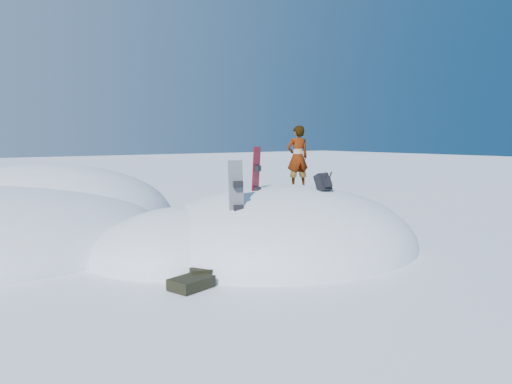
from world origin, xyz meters
TOP-DOWN VIEW (x-y plane):
  - ground at (0.00, 0.00)m, footprint 120.00×120.00m
  - snow_mound at (-0.17, 0.24)m, footprint 8.00×6.00m
  - rock_outcrop at (3.72, 3.01)m, footprint 4.68×4.41m
  - snowboard_red at (-0.81, -0.05)m, footprint 0.32×0.28m
  - snowboard_dark at (-1.84, -0.78)m, footprint 0.37×0.33m
  - backpack at (0.56, -0.83)m, footprint 0.33×0.42m
  - gear_pile at (-3.32, -1.55)m, footprint 0.98×0.75m
  - person at (0.96, 0.54)m, footprint 0.67×0.54m

SIDE VIEW (x-z plane):
  - ground at x=0.00m, z-range 0.00..0.00m
  - snow_mound at x=-0.17m, z-range -1.50..1.50m
  - rock_outcrop at x=3.72m, z-range -0.82..0.85m
  - gear_pile at x=-3.32m, z-range 0.00..0.25m
  - snowboard_dark at x=-1.84m, z-range 0.60..2.20m
  - backpack at x=0.56m, z-range 1.35..1.85m
  - snowboard_red at x=-0.81m, z-range 0.83..2.45m
  - person at x=0.96m, z-range 1.34..2.94m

